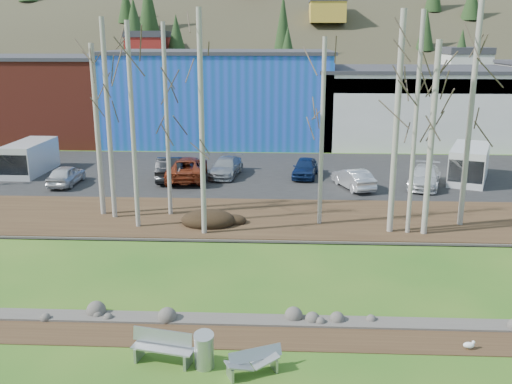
# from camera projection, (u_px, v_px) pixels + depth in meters

# --- Properties ---
(ground) EXTENTS (200.00, 200.00, 0.00)m
(ground) POSITION_uv_depth(u_px,v_px,m) (285.00, 374.00, 16.65)
(ground) COLOR #265A17
(ground) RESTS_ON ground
(dirt_strip) EXTENTS (80.00, 1.80, 0.03)m
(dirt_strip) POSITION_uv_depth(u_px,v_px,m) (285.00, 337.00, 18.67)
(dirt_strip) COLOR #382616
(dirt_strip) RESTS_ON ground
(near_bank_rocks) EXTENTS (80.00, 0.80, 0.50)m
(near_bank_rocks) POSITION_uv_depth(u_px,v_px,m) (285.00, 322.00, 19.64)
(near_bank_rocks) COLOR #47423D
(near_bank_rocks) RESTS_ON ground
(river) EXTENTS (80.00, 8.00, 0.90)m
(river) POSITION_uv_depth(u_px,v_px,m) (285.00, 274.00, 23.59)
(river) COLOR black
(river) RESTS_ON ground
(far_bank_rocks) EXTENTS (80.00, 0.80, 0.46)m
(far_bank_rocks) POSITION_uv_depth(u_px,v_px,m) (285.00, 240.00, 27.54)
(far_bank_rocks) COLOR #47423D
(far_bank_rocks) RESTS_ON ground
(far_bank) EXTENTS (80.00, 7.00, 0.15)m
(far_bank) POSITION_uv_depth(u_px,v_px,m) (285.00, 218.00, 30.60)
(far_bank) COLOR #382616
(far_bank) RESTS_ON ground
(parking_lot) EXTENTS (80.00, 14.00, 0.14)m
(parking_lot) POSITION_uv_depth(u_px,v_px,m) (285.00, 173.00, 40.72)
(parking_lot) COLOR black
(parking_lot) RESTS_ON ground
(building_brick) EXTENTS (16.32, 12.24, 7.80)m
(building_brick) POSITION_uv_depth(u_px,v_px,m) (33.00, 98.00, 54.31)
(building_brick) COLOR maroon
(building_brick) RESTS_ON ground
(building_blue) EXTENTS (20.40, 12.24, 8.30)m
(building_blue) POSITION_uv_depth(u_px,v_px,m) (221.00, 96.00, 53.41)
(building_blue) COLOR #1451AF
(building_blue) RESTS_ON ground
(building_white) EXTENTS (18.36, 12.24, 6.80)m
(building_white) POSITION_uv_depth(u_px,v_px,m) (415.00, 105.00, 52.76)
(building_white) COLOR beige
(building_white) RESTS_ON ground
(bench_intact) EXTENTS (1.99, 0.96, 0.96)m
(bench_intact) POSITION_uv_depth(u_px,v_px,m) (163.00, 347.00, 17.16)
(bench_intact) COLOR #A6A8AB
(bench_intact) RESTS_ON ground
(bench_damaged) EXTENTS (1.69, 1.14, 0.72)m
(bench_damaged) POSITION_uv_depth(u_px,v_px,m) (253.00, 362.00, 16.59)
(bench_damaged) COLOR #A6A8AB
(bench_damaged) RESTS_ON ground
(litter_bin) EXTENTS (0.59, 0.59, 1.01)m
(litter_bin) POSITION_uv_depth(u_px,v_px,m) (204.00, 352.00, 16.85)
(litter_bin) COLOR #A6A8AB
(litter_bin) RESTS_ON ground
(seagull) EXTENTS (0.42, 0.20, 0.30)m
(seagull) POSITION_uv_depth(u_px,v_px,m) (469.00, 345.00, 17.88)
(seagull) COLOR gold
(seagull) RESTS_ON ground
(dirt_mound) EXTENTS (2.81, 1.99, 0.55)m
(dirt_mound) POSITION_uv_depth(u_px,v_px,m) (208.00, 219.00, 29.38)
(dirt_mound) COLOR black
(dirt_mound) RESTS_ON far_bank
(birch_0) EXTENTS (0.25, 0.25, 10.32)m
(birch_0) POSITION_uv_depth(u_px,v_px,m) (109.00, 121.00, 29.32)
(birch_0) COLOR #AAA399
(birch_0) RESTS_ON far_bank
(birch_1) EXTENTS (0.22, 0.22, 10.09)m
(birch_1) POSITION_uv_depth(u_px,v_px,m) (167.00, 122.00, 29.84)
(birch_1) COLOR #AAA399
(birch_1) RESTS_ON far_bank
(birch_2) EXTENTS (0.28, 0.28, 9.06)m
(birch_2) POSITION_uv_depth(u_px,v_px,m) (97.00, 132.00, 30.03)
(birch_2) COLOR #AAA399
(birch_2) RESTS_ON far_bank
(birch_3) EXTENTS (0.23, 0.23, 10.12)m
(birch_3) POSITION_uv_depth(u_px,v_px,m) (133.00, 128.00, 27.83)
(birch_3) COLOR #AAA399
(birch_3) RESTS_ON far_bank
(birch_4) EXTENTS (0.25, 0.25, 10.65)m
(birch_4) POSITION_uv_depth(u_px,v_px,m) (202.00, 126.00, 26.76)
(birch_4) COLOR #AAA399
(birch_4) RESTS_ON far_bank
(birch_5) EXTENTS (0.22, 0.22, 9.37)m
(birch_5) POSITION_uv_depth(u_px,v_px,m) (322.00, 134.00, 28.40)
(birch_5) COLOR #AAA399
(birch_5) RESTS_ON far_bank
(birch_6) EXTENTS (0.21, 0.21, 10.57)m
(birch_6) POSITION_uv_depth(u_px,v_px,m) (415.00, 126.00, 26.85)
(birch_6) COLOR #AAA399
(birch_6) RESTS_ON far_bank
(birch_7) EXTENTS (0.29, 0.29, 10.60)m
(birch_7) POSITION_uv_depth(u_px,v_px,m) (396.00, 125.00, 26.99)
(birch_7) COLOR #AAA399
(birch_7) RESTS_ON far_bank
(birch_8) EXTENTS (0.29, 0.29, 9.25)m
(birch_8) POSITION_uv_depth(u_px,v_px,m) (431.00, 141.00, 26.87)
(birch_8) COLOR #AAA399
(birch_8) RESTS_ON far_bank
(birch_9) EXTENTS (0.27, 0.27, 11.69)m
(birch_9) POSITION_uv_depth(u_px,v_px,m) (471.00, 111.00, 27.90)
(birch_9) COLOR #AAA399
(birch_9) RESTS_ON far_bank
(car_0) EXTENTS (1.57, 3.83, 1.30)m
(car_0) POSITION_uv_depth(u_px,v_px,m) (66.00, 175.00, 37.16)
(car_0) COLOR silver
(car_0) RESTS_ON parking_lot
(car_1) EXTENTS (2.21, 4.88, 1.55)m
(car_1) POSITION_uv_depth(u_px,v_px,m) (170.00, 168.00, 38.60)
(car_1) COLOR black
(car_1) RESTS_ON parking_lot
(car_2) EXTENTS (3.12, 5.84, 1.56)m
(car_2) POSITION_uv_depth(u_px,v_px,m) (187.00, 168.00, 38.56)
(car_2) COLOR #92371C
(car_2) RESTS_ON parking_lot
(car_3) EXTENTS (2.36, 4.59, 1.27)m
(car_3) POSITION_uv_depth(u_px,v_px,m) (226.00, 167.00, 39.51)
(car_3) COLOR #919599
(car_3) RESTS_ON parking_lot
(car_4) EXTENTS (2.09, 4.03, 1.31)m
(car_4) POSITION_uv_depth(u_px,v_px,m) (305.00, 168.00, 39.23)
(car_4) COLOR navy
(car_4) RESTS_ON parking_lot
(car_5) EXTENTS (2.57, 4.12, 1.28)m
(car_5) POSITION_uv_depth(u_px,v_px,m) (353.00, 179.00, 36.29)
(car_5) COLOR silver
(car_5) RESTS_ON parking_lot
(car_6) EXTENTS (3.16, 4.92, 1.33)m
(car_6) POSITION_uv_depth(u_px,v_px,m) (425.00, 177.00, 36.66)
(car_6) COLOR silver
(car_6) RESTS_ON parking_lot
(van_white) EXTENTS (4.02, 5.75, 2.32)m
(van_white) POSITION_uv_depth(u_px,v_px,m) (469.00, 164.00, 37.97)
(van_white) COLOR white
(van_white) RESTS_ON parking_lot
(van_grey) EXTENTS (2.24, 5.12, 2.22)m
(van_grey) POSITION_uv_depth(u_px,v_px,m) (29.00, 158.00, 40.12)
(van_grey) COLOR silver
(van_grey) RESTS_ON parking_lot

